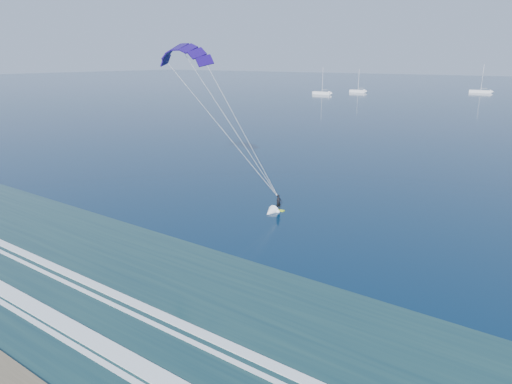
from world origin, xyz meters
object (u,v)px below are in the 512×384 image
object	(u,v)px
kitesurfer_rig	(228,120)
sailboat_2	(481,91)
sailboat_0	(322,93)
sailboat_1	(358,91)

from	to	relation	value
kitesurfer_rig	sailboat_2	distance (m)	195.36
sailboat_0	sailboat_1	bearing A→B (deg)	68.39
kitesurfer_rig	sailboat_0	size ratio (longest dim) A/B	1.56
kitesurfer_rig	sailboat_1	bearing A→B (deg)	108.93
kitesurfer_rig	sailboat_1	distance (m)	174.02
kitesurfer_rig	sailboat_2	size ratio (longest dim) A/B	1.42
sailboat_1	sailboat_2	xyz separation A→B (m)	(46.11, 30.49, 0.01)
sailboat_1	sailboat_2	bearing A→B (deg)	33.48
sailboat_2	sailboat_1	bearing A→B (deg)	-146.52
sailboat_0	sailboat_2	bearing A→B (deg)	43.07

